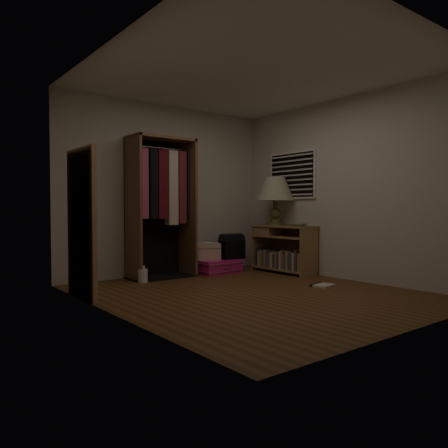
{
  "coord_description": "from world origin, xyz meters",
  "views": [
    {
      "loc": [
        -3.46,
        -3.88,
        1.01
      ],
      "look_at": [
        0.3,
        0.95,
        0.8
      ],
      "focal_mm": 35.0,
      "sensor_mm": 36.0,
      "label": 1
    }
  ],
  "objects_px": {
    "table_lamp": "(275,190)",
    "black_bag": "(232,246)",
    "white_jug": "(143,275)",
    "open_wardrobe": "(164,196)",
    "floor_mirror": "(82,223)",
    "pink_suitcase": "(217,266)",
    "train_case": "(207,251)",
    "console_bookshelf": "(281,248)"
  },
  "relations": [
    {
      "from": "table_lamp",
      "to": "black_bag",
      "type": "bearing_deg",
      "value": 149.0
    },
    {
      "from": "white_jug",
      "to": "open_wardrobe",
      "type": "bearing_deg",
      "value": 27.36
    },
    {
      "from": "floor_mirror",
      "to": "white_jug",
      "type": "relative_size",
      "value": 7.47
    },
    {
      "from": "white_jug",
      "to": "black_bag",
      "type": "bearing_deg",
      "value": 1.39
    },
    {
      "from": "pink_suitcase",
      "to": "train_case",
      "type": "bearing_deg",
      "value": 149.05
    },
    {
      "from": "train_case",
      "to": "black_bag",
      "type": "relative_size",
      "value": 1.14
    },
    {
      "from": "console_bookshelf",
      "to": "pink_suitcase",
      "type": "height_order",
      "value": "console_bookshelf"
    },
    {
      "from": "console_bookshelf",
      "to": "pink_suitcase",
      "type": "xyz_separation_m",
      "value": [
        -0.87,
        0.56,
        -0.28
      ]
    },
    {
      "from": "floor_mirror",
      "to": "black_bag",
      "type": "xyz_separation_m",
      "value": [
        2.63,
        0.56,
        -0.43
      ]
    },
    {
      "from": "console_bookshelf",
      "to": "train_case",
      "type": "xyz_separation_m",
      "value": [
        -1.0,
        0.64,
        -0.04
      ]
    },
    {
      "from": "train_case",
      "to": "pink_suitcase",
      "type": "bearing_deg",
      "value": -6.52
    },
    {
      "from": "floor_mirror",
      "to": "console_bookshelf",
      "type": "bearing_deg",
      "value": 0.72
    },
    {
      "from": "open_wardrobe",
      "to": "white_jug",
      "type": "distance_m",
      "value": 1.23
    },
    {
      "from": "table_lamp",
      "to": "console_bookshelf",
      "type": "bearing_deg",
      "value": -91.78
    },
    {
      "from": "open_wardrobe",
      "to": "black_bag",
      "type": "xyz_separation_m",
      "value": [
        1.13,
        -0.21,
        -0.79
      ]
    },
    {
      "from": "open_wardrobe",
      "to": "white_jug",
      "type": "bearing_deg",
      "value": -152.64
    },
    {
      "from": "white_jug",
      "to": "floor_mirror",
      "type": "bearing_deg",
      "value": -153.24
    },
    {
      "from": "console_bookshelf",
      "to": "open_wardrobe",
      "type": "distance_m",
      "value": 2.05
    },
    {
      "from": "pink_suitcase",
      "to": "black_bag",
      "type": "xyz_separation_m",
      "value": [
        0.26,
        -0.04,
        0.31
      ]
    },
    {
      "from": "pink_suitcase",
      "to": "train_case",
      "type": "distance_m",
      "value": 0.28
    },
    {
      "from": "open_wardrobe",
      "to": "black_bag",
      "type": "bearing_deg",
      "value": -10.34
    },
    {
      "from": "open_wardrobe",
      "to": "table_lamp",
      "type": "distance_m",
      "value": 1.83
    },
    {
      "from": "pink_suitcase",
      "to": "white_jug",
      "type": "bearing_deg",
      "value": -177.51
    },
    {
      "from": "open_wardrobe",
      "to": "console_bookshelf",
      "type": "bearing_deg",
      "value": -22.67
    },
    {
      "from": "floor_mirror",
      "to": "open_wardrobe",
      "type": "bearing_deg",
      "value": 26.95
    },
    {
      "from": "console_bookshelf",
      "to": "black_bag",
      "type": "distance_m",
      "value": 0.8
    },
    {
      "from": "open_wardrobe",
      "to": "floor_mirror",
      "type": "xyz_separation_m",
      "value": [
        -1.5,
        -0.76,
        -0.36
      ]
    },
    {
      "from": "black_bag",
      "to": "table_lamp",
      "type": "distance_m",
      "value": 1.14
    },
    {
      "from": "black_bag",
      "to": "open_wardrobe",
      "type": "bearing_deg",
      "value": 177.72
    },
    {
      "from": "train_case",
      "to": "floor_mirror",
      "type": "bearing_deg",
      "value": -139.68
    },
    {
      "from": "black_bag",
      "to": "pink_suitcase",
      "type": "bearing_deg",
      "value": 179.26
    },
    {
      "from": "floor_mirror",
      "to": "black_bag",
      "type": "height_order",
      "value": "floor_mirror"
    },
    {
      "from": "open_wardrobe",
      "to": "train_case",
      "type": "bearing_deg",
      "value": -6.94
    },
    {
      "from": "open_wardrobe",
      "to": "black_bag",
      "type": "relative_size",
      "value": 5.07
    },
    {
      "from": "console_bookshelf",
      "to": "floor_mirror",
      "type": "xyz_separation_m",
      "value": [
        -3.24,
        -0.04,
        0.46
      ]
    },
    {
      "from": "pink_suitcase",
      "to": "table_lamp",
      "type": "bearing_deg",
      "value": -25.9
    },
    {
      "from": "console_bookshelf",
      "to": "floor_mirror",
      "type": "distance_m",
      "value": 3.27
    },
    {
      "from": "table_lamp",
      "to": "white_jug",
      "type": "height_order",
      "value": "table_lamp"
    },
    {
      "from": "console_bookshelf",
      "to": "black_bag",
      "type": "height_order",
      "value": "console_bookshelf"
    },
    {
      "from": "open_wardrobe",
      "to": "pink_suitcase",
      "type": "bearing_deg",
      "value": -10.81
    },
    {
      "from": "pink_suitcase",
      "to": "train_case",
      "type": "xyz_separation_m",
      "value": [
        -0.13,
        0.08,
        0.24
      ]
    },
    {
      "from": "train_case",
      "to": "white_jug",
      "type": "xyz_separation_m",
      "value": [
        -1.21,
        -0.16,
        -0.25
      ]
    }
  ]
}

